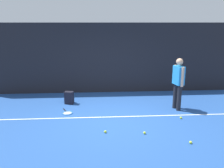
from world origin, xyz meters
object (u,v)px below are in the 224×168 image
(tennis_ball_far_left, at_px, (105,132))
(tennis_ball_by_fence, at_px, (191,142))
(tennis_racket, at_px, (67,113))
(backpack, at_px, (69,98))
(tennis_player, at_px, (178,81))
(tennis_ball_near_player, at_px, (145,133))
(tennis_ball_mid_court, at_px, (181,118))

(tennis_ball_far_left, bearing_deg, tennis_ball_by_fence, -19.56)
(tennis_racket, bearing_deg, backpack, 158.51)
(tennis_ball_by_fence, bearing_deg, backpack, 135.36)
(tennis_player, bearing_deg, backpack, -115.54)
(tennis_racket, distance_m, tennis_ball_by_fence, 3.85)
(tennis_racket, relative_size, tennis_ball_near_player, 9.60)
(backpack, height_order, tennis_ball_by_fence, backpack)
(tennis_player, bearing_deg, tennis_ball_far_left, -69.24)
(tennis_player, height_order, tennis_racket, tennis_player)
(backpack, height_order, tennis_ball_mid_court, backpack)
(tennis_player, bearing_deg, tennis_ball_mid_court, -22.12)
(backpack, distance_m, tennis_ball_far_left, 2.70)
(tennis_ball_far_left, bearing_deg, tennis_racket, 127.91)
(backpack, relative_size, tennis_ball_mid_court, 6.67)
(tennis_racket, bearing_deg, tennis_player, 69.41)
(backpack, relative_size, tennis_ball_by_fence, 6.67)
(backpack, distance_m, tennis_ball_mid_court, 3.84)
(tennis_racket, relative_size, tennis_ball_by_fence, 9.60)
(backpack, xyz_separation_m, tennis_ball_near_player, (2.18, -2.56, -0.18))
(tennis_player, xyz_separation_m, tennis_ball_near_player, (-1.42, -1.75, -0.93))
(tennis_racket, xyz_separation_m, tennis_ball_far_left, (1.15, -1.48, 0.02))
(tennis_player, relative_size, backpack, 3.86)
(tennis_ball_near_player, bearing_deg, tennis_racket, 143.25)
(tennis_player, distance_m, tennis_ball_near_player, 2.44)
(tennis_player, xyz_separation_m, tennis_racket, (-3.59, -0.13, -0.95))
(backpack, relative_size, tennis_ball_far_left, 6.67)
(tennis_racket, bearing_deg, tennis_ball_mid_court, 55.96)
(tennis_ball_near_player, relative_size, tennis_ball_far_left, 1.00)
(tennis_ball_far_left, bearing_deg, tennis_player, 33.58)
(tennis_player, relative_size, tennis_racket, 2.68)
(tennis_ball_by_fence, relative_size, tennis_ball_far_left, 1.00)
(backpack, bearing_deg, tennis_racket, 103.65)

